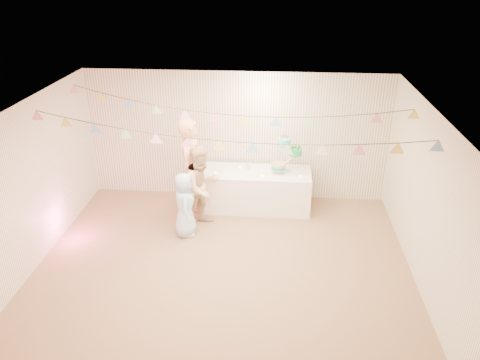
# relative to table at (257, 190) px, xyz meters

# --- Properties ---
(floor) EXTENTS (6.00, 6.00, 0.00)m
(floor) POSITION_rel_table_xyz_m (-0.44, -1.99, -0.39)
(floor) COLOR #856448
(floor) RESTS_ON ground
(ceiling) EXTENTS (6.00, 6.00, 0.00)m
(ceiling) POSITION_rel_table_xyz_m (-0.44, -1.99, 2.21)
(ceiling) COLOR white
(ceiling) RESTS_ON ground
(back_wall) EXTENTS (6.00, 6.00, 0.00)m
(back_wall) POSITION_rel_table_xyz_m (-0.44, 0.51, 0.91)
(back_wall) COLOR white
(back_wall) RESTS_ON ground
(front_wall) EXTENTS (6.00, 6.00, 0.00)m
(front_wall) POSITION_rel_table_xyz_m (-0.44, -4.49, 0.91)
(front_wall) COLOR white
(front_wall) RESTS_ON ground
(left_wall) EXTENTS (5.00, 5.00, 0.00)m
(left_wall) POSITION_rel_table_xyz_m (-3.44, -1.99, 0.91)
(left_wall) COLOR white
(left_wall) RESTS_ON ground
(right_wall) EXTENTS (5.00, 5.00, 0.00)m
(right_wall) POSITION_rel_table_xyz_m (2.56, -1.99, 0.91)
(right_wall) COLOR white
(right_wall) RESTS_ON ground
(table) EXTENTS (2.07, 0.83, 0.78)m
(table) POSITION_rel_table_xyz_m (0.00, 0.00, 0.00)
(table) COLOR white
(table) RESTS_ON floor
(cake_stand) EXTENTS (0.64, 0.38, 0.71)m
(cake_stand) POSITION_rel_table_xyz_m (0.55, 0.05, 0.72)
(cake_stand) COLOR silver
(cake_stand) RESTS_ON table
(cake_bottom) EXTENTS (0.31, 0.31, 0.15)m
(cake_bottom) POSITION_rel_table_xyz_m (0.40, -0.01, 0.45)
(cake_bottom) COLOR teal
(cake_bottom) RESTS_ON cake_stand
(cake_middle) EXTENTS (0.27, 0.27, 0.22)m
(cake_middle) POSITION_rel_table_xyz_m (0.73, 0.14, 0.72)
(cake_middle) COLOR green
(cake_middle) RESTS_ON cake_stand
(cake_top_tier) EXTENTS (0.25, 0.25, 0.19)m
(cake_top_tier) POSITION_rel_table_xyz_m (0.49, 0.02, 0.99)
(cake_top_tier) COLOR #4CE0F0
(cake_top_tier) RESTS_ON cake_stand
(platter) EXTENTS (0.35, 0.35, 0.02)m
(platter) POSITION_rel_table_xyz_m (-0.63, -0.05, 0.37)
(platter) COLOR white
(platter) RESTS_ON table
(posy) EXTENTS (0.13, 0.13, 0.15)m
(posy) POSITION_rel_table_xyz_m (-0.17, 0.05, 0.44)
(posy) COLOR white
(posy) RESTS_ON table
(person_adult_a) EXTENTS (0.61, 0.80, 1.97)m
(person_adult_a) POSITION_rel_table_xyz_m (-1.18, -0.46, 0.59)
(person_adult_a) COLOR #F9AF82
(person_adult_a) RESTS_ON floor
(person_adult_b) EXTENTS (0.96, 0.98, 1.59)m
(person_adult_b) POSITION_rel_table_xyz_m (-0.96, -0.78, 0.40)
(person_adult_b) COLOR #D9B185
(person_adult_b) RESTS_ON floor
(person_child) EXTENTS (0.49, 0.65, 1.19)m
(person_child) POSITION_rel_table_xyz_m (-1.22, -1.11, 0.21)
(person_child) COLOR #B4DDFF
(person_child) RESTS_ON floor
(bunting_back) EXTENTS (5.60, 1.10, 0.40)m
(bunting_back) POSITION_rel_table_xyz_m (-0.44, -0.89, 1.96)
(bunting_back) COLOR pink
(bunting_back) RESTS_ON ceiling
(bunting_front) EXTENTS (5.60, 0.90, 0.36)m
(bunting_front) POSITION_rel_table_xyz_m (-0.44, -2.19, 1.93)
(bunting_front) COLOR #72A5E5
(bunting_front) RESTS_ON ceiling
(tealight_0) EXTENTS (0.04, 0.04, 0.03)m
(tealight_0) POSITION_rel_table_xyz_m (-0.80, -0.15, 0.40)
(tealight_0) COLOR #FFD88C
(tealight_0) RESTS_ON table
(tealight_1) EXTENTS (0.04, 0.04, 0.03)m
(tealight_1) POSITION_rel_table_xyz_m (-0.35, 0.18, 0.40)
(tealight_1) COLOR #FFD88C
(tealight_1) RESTS_ON table
(tealight_2) EXTENTS (0.04, 0.04, 0.03)m
(tealight_2) POSITION_rel_table_xyz_m (0.10, -0.22, 0.40)
(tealight_2) COLOR #FFD88C
(tealight_2) RESTS_ON table
(tealight_3) EXTENTS (0.04, 0.04, 0.03)m
(tealight_3) POSITION_rel_table_xyz_m (0.35, 0.22, 0.40)
(tealight_3) COLOR #FFD88C
(tealight_3) RESTS_ON table
(tealight_4) EXTENTS (0.04, 0.04, 0.03)m
(tealight_4) POSITION_rel_table_xyz_m (0.82, -0.18, 0.40)
(tealight_4) COLOR #FFD88C
(tealight_4) RESTS_ON table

